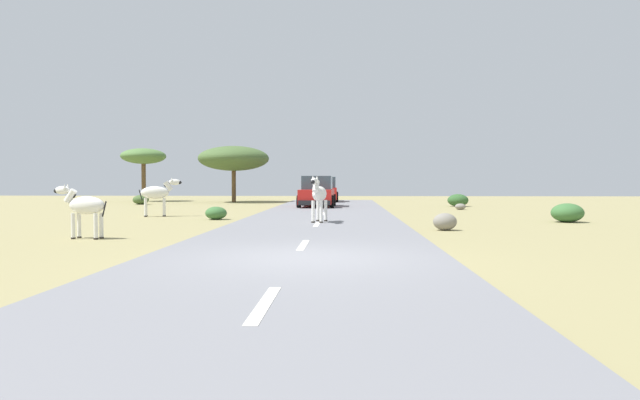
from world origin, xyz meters
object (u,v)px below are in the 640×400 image
bush_3 (458,200)px  car_1 (317,193)px  tree_3 (143,157)px  bush_1 (567,213)px  rock_2 (460,207)px  bush_0 (216,213)px  zebra_0 (319,195)px  car_0 (324,190)px  zebra_1 (157,193)px  zebra_2 (84,206)px  bush_2 (141,200)px  tree_0 (234,159)px  rock_3 (445,222)px

bush_3 → car_1: bearing=-169.1°
tree_3 → bush_1: tree_3 is taller
rock_2 → tree_3: bearing=152.5°
bush_0 → rock_2: bearing=35.8°
tree_3 → bush_3: bearing=-18.5°
rock_2 → zebra_0: bearing=-125.3°
car_0 → tree_3: 13.65m
zebra_1 → car_0: (6.44, 16.16, -0.14)m
rock_2 → bush_0: bearing=-144.2°
zebra_2 → tree_3: (-8.13, 26.17, 2.44)m
rock_2 → car_0: bearing=127.3°
tree_3 → bush_2: bearing=-71.6°
bush_1 → car_0: bearing=117.2°
zebra_0 → tree_0: size_ratio=0.35×
zebra_2 → rock_3: size_ratio=2.11×
tree_3 → car_1: bearing=-33.5°
zebra_0 → zebra_2: bearing=52.8°
tree_0 → bush_1: (16.01, -18.38, -2.75)m
bush_0 → tree_3: bearing=117.6°
bush_1 → bush_3: size_ratio=0.95×
tree_0 → tree_3: bearing=169.1°
zebra_1 → car_1: (6.37, 8.33, -0.14)m
car_1 → bush_3: bearing=-168.1°
zebra_0 → bush_1: (9.03, 1.07, -0.68)m
zebra_1 → tree_3: (-6.95, 17.15, 2.31)m
bush_1 → tree_0: bearing=131.1°
tree_0 → bush_2: bearing=-142.6°
car_1 → rock_3: 15.18m
bush_1 → rock_3: size_ratio=1.61×
bush_0 → bush_2: (-8.10, 13.58, 0.05)m
bush_1 → rock_3: (-5.06, -3.55, -0.08)m
car_0 → bush_2: bearing=-161.0°
car_0 → tree_0: tree_0 is taller
car_0 → tree_0: 6.78m
car_0 → bush_0: (-3.51, -17.92, -0.60)m
bush_3 → bush_0: bearing=-135.1°
zebra_2 → tree_3: bearing=25.7°
zebra_2 → bush_3: size_ratio=1.24×
zebra_2 → bush_2: zebra_2 is taller
bush_1 → rock_2: size_ratio=2.04×
bush_0 → rock_3: 9.18m
tree_0 → car_0: bearing=3.1°
tree_3 → rock_3: 29.55m
car_0 → car_1: same height
bush_2 → rock_2: bearing=-16.3°
bush_0 → rock_2: 13.66m
car_1 → zebra_2: bearing=74.4°
tree_0 → tree_3: tree_0 is taller
car_0 → rock_2: bearing=-54.1°
zebra_1 → car_1: 10.48m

